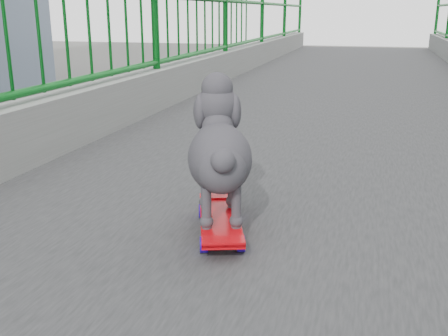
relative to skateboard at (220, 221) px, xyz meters
name	(u,v)px	position (x,y,z in m)	size (l,w,h in m)	color
skateboard	(220,221)	(0.00, 0.00, 0.00)	(0.27, 0.47, 0.06)	red
poodle	(219,150)	(-0.01, 0.03, 0.24)	(0.31, 0.49, 0.42)	#2E2C31
car_2	(44,189)	(-12.19, 15.95, -6.28)	(2.54, 5.51, 1.53)	black
car_5	(171,225)	(-5.79, 13.78, -6.29)	(1.60, 4.60, 1.51)	black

